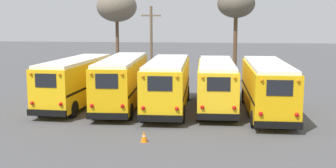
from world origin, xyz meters
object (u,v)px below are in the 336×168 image
(school_bus_2, at_px, (168,83))
(school_bus_3, at_px, (216,83))
(school_bus_1, at_px, (122,81))
(traffic_cone, at_px, (144,136))
(utility_pole, at_px, (151,43))
(school_bus_0, at_px, (76,81))
(school_bus_4, at_px, (267,86))
(bare_tree_1, at_px, (236,5))
(bare_tree_0, at_px, (117,7))

(school_bus_2, xyz_separation_m, school_bus_3, (3.15, 0.75, -0.07))
(school_bus_1, xyz_separation_m, school_bus_3, (6.31, 0.18, -0.09))
(school_bus_3, distance_m, traffic_cone, 8.94)
(utility_pole, bearing_deg, school_bus_0, -108.00)
(school_bus_0, relative_size, traffic_cone, 17.39)
(school_bus_3, relative_size, school_bus_4, 0.98)
(school_bus_2, height_order, school_bus_3, school_bus_2)
(bare_tree_1, height_order, traffic_cone, bare_tree_1)
(school_bus_2, bearing_deg, school_bus_1, 169.75)
(utility_pole, xyz_separation_m, traffic_cone, (2.62, -18.50, -3.47))
(school_bus_4, height_order, bare_tree_1, bare_tree_1)
(school_bus_0, relative_size, bare_tree_0, 1.08)
(bare_tree_0, relative_size, bare_tree_1, 1.02)
(school_bus_4, relative_size, bare_tree_0, 1.12)
(school_bus_1, bearing_deg, utility_pole, 88.38)
(school_bus_2, height_order, traffic_cone, school_bus_2)
(school_bus_3, relative_size, bare_tree_0, 1.09)
(school_bus_0, height_order, traffic_cone, school_bus_0)
(bare_tree_1, bearing_deg, school_bus_1, -122.97)
(school_bus_1, height_order, school_bus_3, school_bus_1)
(school_bus_0, height_order, school_bus_4, school_bus_4)
(school_bus_2, height_order, utility_pole, utility_pole)
(school_bus_0, bearing_deg, bare_tree_1, 48.05)
(school_bus_0, height_order, bare_tree_0, bare_tree_0)
(school_bus_4, xyz_separation_m, bare_tree_1, (-1.53, 13.29, 5.44))
(school_bus_0, distance_m, traffic_cone, 10.04)
(bare_tree_1, bearing_deg, utility_pole, -167.45)
(school_bus_0, distance_m, school_bus_2, 6.33)
(school_bus_2, xyz_separation_m, bare_tree_0, (-7.37, 16.66, 5.34))
(school_bus_1, bearing_deg, bare_tree_0, 104.69)
(school_bus_1, relative_size, bare_tree_0, 1.18)
(school_bus_2, distance_m, bare_tree_0, 18.98)
(school_bus_1, distance_m, bare_tree_0, 17.46)
(school_bus_0, xyz_separation_m, traffic_cone, (6.07, -7.86, -1.49))
(school_bus_3, bearing_deg, traffic_cone, -112.62)
(school_bus_0, bearing_deg, school_bus_4, -4.33)
(school_bus_0, bearing_deg, utility_pole, 72.00)
(bare_tree_0, bearing_deg, school_bus_1, -75.31)
(traffic_cone, bearing_deg, school_bus_2, 88.14)
(school_bus_0, xyz_separation_m, school_bus_2, (6.31, -0.46, 0.03))
(school_bus_1, relative_size, school_bus_3, 1.08)
(bare_tree_0, bearing_deg, school_bus_3, -56.51)
(school_bus_0, height_order, school_bus_3, school_bus_0)
(bare_tree_0, bearing_deg, school_bus_4, -51.43)
(utility_pole, relative_size, traffic_cone, 12.98)
(utility_pole, xyz_separation_m, bare_tree_0, (-4.52, 5.56, 3.39))
(school_bus_2, bearing_deg, school_bus_0, 175.85)
(school_bus_2, xyz_separation_m, school_bus_4, (6.31, -0.50, -0.02))
(traffic_cone, bearing_deg, school_bus_4, 46.50)
(school_bus_1, relative_size, traffic_cone, 18.96)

